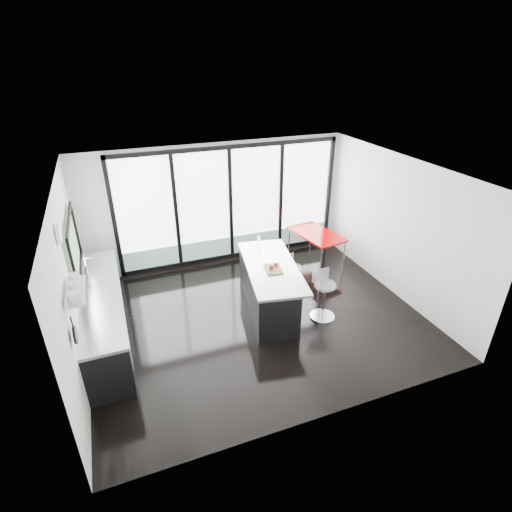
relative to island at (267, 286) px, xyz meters
name	(u,v)px	position (x,y,z in m)	size (l,w,h in m)	color
floor	(257,317)	(-0.32, -0.26, -0.46)	(6.00, 5.00, 0.00)	black
ceiling	(257,173)	(-0.32, -0.26, 2.34)	(6.00, 5.00, 0.00)	white
wall_back	(229,209)	(-0.05, 2.20, 0.81)	(6.00, 0.09, 2.80)	silver
wall_front	(330,338)	(-0.32, -2.76, 0.94)	(6.00, 0.00, 2.80)	silver
wall_left	(72,266)	(-3.29, 0.01, 1.10)	(0.26, 5.00, 2.80)	silver
wall_right	(397,227)	(2.68, -0.26, 0.94)	(0.00, 5.00, 2.80)	silver
counter_cabinets	(104,315)	(-2.99, 0.14, 0.00)	(0.69, 3.24, 1.36)	black
island	(267,286)	(0.00, 0.00, 0.00)	(1.33, 2.37, 1.19)	black
bar_stool_near	(324,301)	(0.85, -0.71, -0.09)	(0.47, 0.47, 0.74)	silver
bar_stool_far	(292,281)	(0.61, 0.18, -0.12)	(0.43, 0.43, 0.68)	silver
red_table	(316,247)	(1.81, 1.37, -0.10)	(0.77, 1.35, 0.72)	#9D0301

